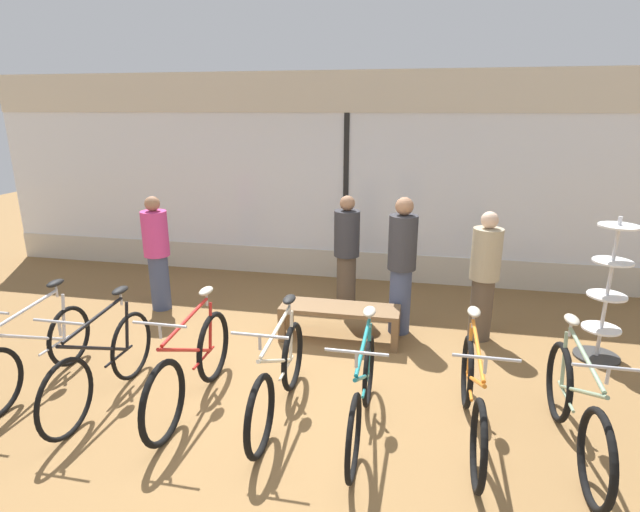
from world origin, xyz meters
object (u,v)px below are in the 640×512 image
bicycle_far_left (36,353)px  bicycle_center_right (362,394)px  display_bench (340,313)px  customer_near_rack (347,252)px  customer_by_window (157,252)px  customer_mid_floor (402,264)px  bicycle_left (103,364)px  bicycle_center (278,379)px  bicycle_right (472,398)px  accessory_rack (606,302)px  bicycle_center_left (191,368)px  bicycle_far_right (575,411)px  customer_near_bench (484,274)px

bicycle_far_left → bicycle_center_right: (3.22, -0.10, 0.01)m
display_bench → customer_near_rack: 1.07m
customer_by_window → customer_mid_floor: bearing=-1.6°
customer_by_window → bicycle_left: bearing=-73.9°
bicycle_center_right → customer_near_rack: customer_near_rack is taller
bicycle_center → bicycle_right: 1.66m
accessory_rack → bicycle_left: bearing=-158.6°
customer_by_window → bicycle_right: bearing=-27.7°
bicycle_center_left → customer_mid_floor: customer_mid_floor is taller
accessory_rack → bicycle_right: bearing=-130.6°
bicycle_right → bicycle_center_left: bearing=-179.4°
bicycle_far_right → bicycle_center_left: bearing=179.9°
bicycle_center_left → display_bench: size_ratio=1.24×
bicycle_far_left → customer_near_bench: 4.84m
bicycle_left → customer_mid_floor: 3.40m
bicycle_center_right → accessory_rack: bearing=38.1°
bicycle_left → customer_by_window: customer_by_window is taller
bicycle_center_right → customer_by_window: bearing=144.3°
bicycle_left → customer_by_window: (-0.63, 2.21, 0.43)m
customer_near_rack → customer_near_bench: (1.71, -0.57, -0.01)m
bicycle_left → bicycle_far_right: 4.09m
bicycle_center_right → customer_mid_floor: size_ratio=0.98×
bicycle_far_right → display_bench: 2.70m
bicycle_right → customer_near_rack: customer_near_rack is taller
bicycle_right → accessory_rack: size_ratio=1.09×
customer_near_rack → customer_near_bench: bearing=-18.5°
accessory_rack → bicycle_far_left: bearing=-162.4°
bicycle_center_right → bicycle_right: bearing=8.0°
bicycle_center_right → customer_by_window: customer_by_window is taller
customer_mid_floor → bicycle_far_right: bearing=-53.8°
customer_by_window → bicycle_center_left: bearing=-55.0°
bicycle_far_left → customer_mid_floor: bearing=30.4°
accessory_rack → customer_mid_floor: bearing=174.2°
bicycle_far_right → bicycle_center: bearing=179.6°
bicycle_far_left → customer_near_bench: customer_near_bench is taller
bicycle_left → customer_near_rack: size_ratio=1.06×
bicycle_center_right → display_bench: bearing=105.5°
display_bench → bicycle_center_left: bearing=-124.1°
bicycle_far_right → display_bench: size_ratio=1.24×
accessory_rack → customer_near_bench: bearing=169.3°
bicycle_far_left → customer_by_window: customer_by_window is taller
customer_near_rack → customer_by_window: (-2.50, -0.49, -0.01)m
bicycle_center → bicycle_right: same height
accessory_rack → display_bench: (-2.88, -0.15, -0.31)m
accessory_rack → bicycle_far_right: bearing=-112.1°
bicycle_far_right → display_bench: bicycle_far_right is taller
bicycle_left → bicycle_center_left: (0.83, 0.11, -0.00)m
bicycle_left → bicycle_center_right: bearing=0.2°
customer_mid_floor → bicycle_center_right: bearing=-95.4°
bicycle_center_right → display_bench: bicycle_center_right is taller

